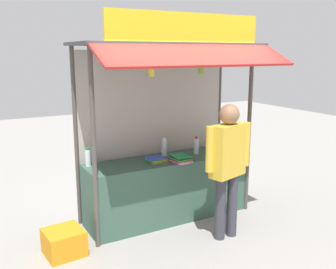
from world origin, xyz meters
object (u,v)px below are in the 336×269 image
(water_bottle_front_right, at_px, (164,147))
(magazine_stack_right, at_px, (180,159))
(banana_bunch_leftmost, at_px, (151,71))
(water_bottle_mid_left, at_px, (88,158))
(vendor_person, at_px, (228,159))
(water_bottle_center, at_px, (196,146))
(banana_bunch_rightmost, at_px, (201,68))
(plastic_crate, at_px, (64,242))
(magazine_stack_front_left, at_px, (156,159))

(water_bottle_front_right, height_order, magazine_stack_right, water_bottle_front_right)
(banana_bunch_leftmost, bearing_deg, magazine_stack_right, 20.10)
(water_bottle_mid_left, height_order, vendor_person, vendor_person)
(water_bottle_center, relative_size, vendor_person, 0.15)
(water_bottle_front_right, xyz_separation_m, vendor_person, (0.32, -1.08, 0.04))
(banana_bunch_rightmost, bearing_deg, banana_bunch_leftmost, 179.97)
(banana_bunch_rightmost, height_order, vendor_person, banana_bunch_rightmost)
(water_bottle_center, relative_size, water_bottle_mid_left, 1.04)
(water_bottle_mid_left, distance_m, plastic_crate, 1.11)
(banana_bunch_leftmost, xyz_separation_m, vendor_person, (0.83, -0.48, -1.09))
(magazine_stack_front_left, relative_size, plastic_crate, 0.60)
(water_bottle_mid_left, xyz_separation_m, plastic_crate, (-0.49, -0.51, -0.85))
(water_bottle_center, xyz_separation_m, vendor_person, (-0.14, -0.94, 0.04))
(water_bottle_center, bearing_deg, vendor_person, -98.77)
(banana_bunch_leftmost, bearing_deg, plastic_crate, 174.24)
(water_bottle_front_right, distance_m, banana_bunch_leftmost, 1.38)
(water_bottle_center, xyz_separation_m, banana_bunch_leftmost, (-0.97, -0.46, 1.13))
(vendor_person, bearing_deg, banana_bunch_rightmost, -91.86)
(water_bottle_mid_left, bearing_deg, water_bottle_center, -5.72)
(water_bottle_center, bearing_deg, water_bottle_front_right, 163.50)
(water_bottle_mid_left, bearing_deg, banana_bunch_leftmost, -44.62)
(water_bottle_center, relative_size, magazine_stack_front_left, 1.00)
(water_bottle_front_right, relative_size, magazine_stack_front_left, 1.03)
(magazine_stack_right, bearing_deg, vendor_person, -66.67)
(magazine_stack_right, bearing_deg, banana_bunch_rightmost, -48.01)
(water_bottle_center, height_order, banana_bunch_leftmost, banana_bunch_leftmost)
(magazine_stack_right, xyz_separation_m, vendor_person, (0.29, -0.67, 0.12))
(magazine_stack_right, bearing_deg, magazine_stack_front_left, 143.90)
(water_bottle_center, height_order, water_bottle_front_right, water_bottle_front_right)
(water_bottle_center, bearing_deg, magazine_stack_right, -148.54)
(water_bottle_mid_left, xyz_separation_m, banana_bunch_leftmost, (0.63, -0.62, 1.14))
(magazine_stack_right, height_order, vendor_person, vendor_person)
(magazine_stack_right, bearing_deg, water_bottle_front_right, 94.40)
(plastic_crate, bearing_deg, water_bottle_center, 9.45)
(water_bottle_front_right, height_order, vendor_person, vendor_person)
(plastic_crate, bearing_deg, magazine_stack_front_left, 11.36)
(banana_bunch_leftmost, bearing_deg, vendor_person, -29.94)
(banana_bunch_rightmost, bearing_deg, magazine_stack_front_left, 138.63)
(banana_bunch_rightmost, bearing_deg, magazine_stack_right, 131.99)
(water_bottle_front_right, height_order, banana_bunch_rightmost, banana_bunch_rightmost)
(banana_bunch_rightmost, distance_m, vendor_person, 1.22)
(water_bottle_front_right, height_order, plastic_crate, water_bottle_front_right)
(water_bottle_front_right, bearing_deg, banana_bunch_rightmost, -70.89)
(banana_bunch_rightmost, bearing_deg, water_bottle_mid_left, 155.14)
(magazine_stack_front_left, bearing_deg, vendor_person, -57.22)
(banana_bunch_leftmost, bearing_deg, water_bottle_front_right, 49.90)
(banana_bunch_leftmost, distance_m, plastic_crate, 2.29)
(water_bottle_center, bearing_deg, banana_bunch_rightmost, -119.11)
(water_bottle_mid_left, height_order, banana_bunch_leftmost, banana_bunch_leftmost)
(water_bottle_center, bearing_deg, water_bottle_mid_left, 174.28)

